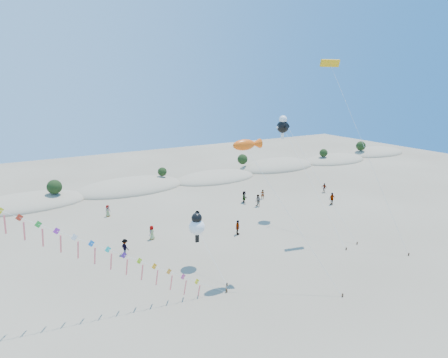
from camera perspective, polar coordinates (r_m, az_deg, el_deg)
ground at (r=29.67m, az=13.86°, el=-22.89°), size 160.00×160.00×0.00m
dune_ridge at (r=66.57m, az=-13.21°, el=-1.25°), size 145.30×11.49×5.57m
fish_kite at (r=33.33m, az=3.56°, el=5.21°), size 6.31×8.41×12.97m
cartoon_kite_low at (r=36.98m, az=-4.16°, el=-7.04°), size 1.57×5.81×5.52m
cartoon_kite_high at (r=50.02m, az=8.97°, el=8.05°), size 2.00×13.63×13.62m
parafoil_kite at (r=44.85m, az=16.04°, el=16.15°), size 4.46×10.55×20.27m
dark_kite at (r=47.17m, az=12.59°, el=2.83°), size 2.21×11.15×12.77m
beachgoers at (r=51.20m, az=0.68°, el=-4.77°), size 35.96×15.16×1.86m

